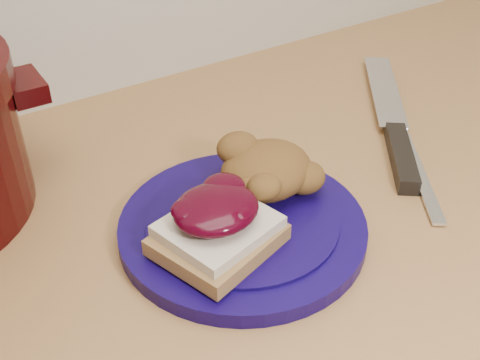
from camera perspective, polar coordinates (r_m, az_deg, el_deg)
plate at (r=0.60m, az=0.24°, el=-4.48°), size 0.29×0.29×0.02m
sandwich at (r=0.55m, az=-2.17°, el=-4.29°), size 0.13×0.12×0.05m
stuffing_mound at (r=0.62m, az=2.50°, el=0.96°), size 0.12×0.10×0.05m
chef_knife at (r=0.76m, az=14.60°, el=4.03°), size 0.23×0.28×0.02m
butter_knife at (r=0.71m, az=16.55°, el=0.75°), size 0.11×0.16×0.00m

